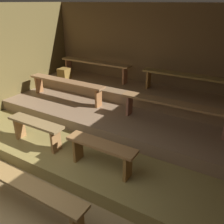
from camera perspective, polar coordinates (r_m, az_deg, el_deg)
ground at (r=5.07m, az=-4.48°, el=-8.40°), size 6.18×5.58×0.08m
wall_back at (r=6.50m, az=7.64°, el=12.48°), size 6.18×0.06×2.72m
platform_lower at (r=5.37m, az=-1.19°, el=-4.20°), size 5.38×3.68×0.25m
platform_middle at (r=5.73m, az=1.97°, el=0.49°), size 5.38×2.47×0.25m
platform_upper at (r=6.18m, az=4.96°, el=4.73°), size 5.38×1.16×0.25m
bench_floor_center at (r=3.74m, az=-20.87°, el=-15.82°), size 2.21×0.27×0.48m
bench_lower_left at (r=4.67m, az=-17.70°, el=-3.43°), size 1.19×0.27×0.48m
bench_lower_right at (r=3.82m, az=-2.60°, el=-8.91°), size 1.19×0.27×0.48m
bench_middle_left at (r=6.03m, az=-10.94°, el=6.63°), size 2.15×0.27×0.48m
bench_middle_right at (r=4.78m, az=14.55°, el=1.32°), size 2.15×0.27×0.48m
bench_upper_left at (r=6.80m, az=-4.15°, el=11.25°), size 2.15×0.27×0.48m
bench_upper_right at (r=5.78m, az=17.64°, el=7.66°), size 2.15×0.27×0.48m
wooden_crate_upper at (r=6.98m, az=-11.35°, el=9.01°), size 0.29×0.29×0.29m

